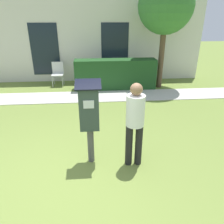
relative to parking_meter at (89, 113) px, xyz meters
name	(u,v)px	position (x,y,z in m)	size (l,w,h in m)	color
ground_plane	(67,181)	(-0.41, -0.53, -1.02)	(40.00, 40.00, 0.00)	olive
sidewalk	(80,97)	(-0.41, 3.59, -1.01)	(12.00, 1.10, 0.02)	beige
building_facade	(80,41)	(-0.41, 5.77, 0.58)	(10.00, 0.26, 3.20)	silver
parking_meter	(89,113)	(0.00, 0.00, 0.00)	(0.44, 0.31, 1.59)	#4C4C4C
person_standing	(135,119)	(0.79, -0.15, -0.09)	(0.32, 0.32, 1.58)	black
outdoor_chair_left	(58,72)	(-1.31, 5.09, -0.49)	(0.44, 0.44, 0.90)	silver
outdoor_chair_middle	(89,71)	(-0.10, 5.06, -0.49)	(0.44, 0.44, 0.90)	silver
outdoor_chair_right	(120,72)	(1.12, 4.93, -0.49)	(0.44, 0.44, 0.90)	silver
hedge_row	(115,74)	(0.89, 4.43, -0.47)	(2.97, 0.60, 1.10)	#1E471E
tree	(166,6)	(2.61, 4.51, 1.83)	(1.90, 1.90, 3.82)	brown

